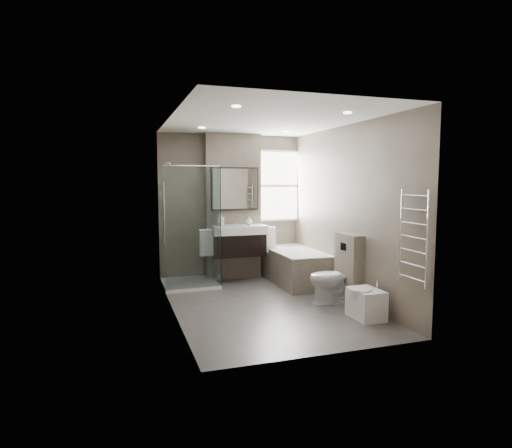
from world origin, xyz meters
name	(u,v)px	position (x,y,z in m)	size (l,w,h in m)	color
room	(265,214)	(0.00, 0.00, 1.30)	(2.70, 3.90, 2.70)	#494543
vanity_pier	(233,207)	(0.00, 1.77, 1.30)	(1.00, 0.25, 2.60)	#645B4F
vanity	(238,240)	(0.00, 1.43, 0.74)	(0.95, 0.47, 0.66)	black
mirror_cabinet	(235,189)	(0.00, 1.61, 1.63)	(0.86, 0.08, 0.76)	black
towel_left	(207,243)	(-0.56, 1.40, 0.72)	(0.24, 0.06, 0.44)	white
towel_right	(269,240)	(0.56, 1.40, 0.72)	(0.24, 0.06, 0.44)	white
shower_enclosure	(196,257)	(-0.75, 1.35, 0.49)	(0.90, 0.90, 2.00)	white
bathtub	(294,264)	(0.92, 1.10, 0.32)	(0.75, 1.60, 0.57)	#645B4F
window	(277,186)	(0.90, 1.88, 1.68)	(0.98, 0.06, 1.33)	white
toilet	(334,278)	(0.97, -0.24, 0.36)	(0.41, 0.71, 0.73)	white
cistern_box	(349,268)	(1.21, -0.25, 0.50)	(0.19, 0.55, 1.00)	#645B4F
bidet	(366,303)	(1.01, -1.02, 0.20)	(0.41, 0.47, 0.50)	white
towel_radiator	(414,237)	(1.25, -1.60, 1.12)	(0.03, 0.49, 1.10)	silver
soap_bottle_a	(221,219)	(-0.29, 1.49, 1.11)	(0.10, 0.10, 0.22)	white
soap_bottle_b	(249,221)	(0.22, 1.46, 1.07)	(0.11, 0.11, 0.15)	white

